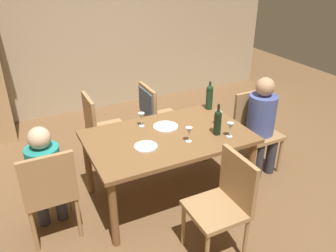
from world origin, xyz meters
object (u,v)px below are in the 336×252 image
object	(u,v)px
wine_bottle_tall_green	(209,96)
chair_far_right	(154,111)
handbag	(137,149)
chair_far_left	(100,126)
person_man_bearded	(46,173)
wine_glass_near_right	(189,132)
wine_glass_far	(219,116)
dining_table	(168,142)
chair_near	(225,200)
wine_glass_near_left	(141,117)
wine_bottle_dark_red	(218,122)
dinner_plate_guest_left	(146,147)
person_woman_host	(262,119)
chair_right_end	(255,126)
dinner_plate_host	(166,127)
wine_glass_centre	(230,127)
chair_left_end	(50,189)

from	to	relation	value
wine_bottle_tall_green	chair_far_right	bearing A→B (deg)	132.47
handbag	chair_far_left	bearing A→B (deg)	180.00
person_man_bearded	wine_glass_near_right	xyz separation A→B (m)	(1.30, -0.23, 0.21)
chair_far_left	wine_glass_far	distance (m)	1.40
person_man_bearded	wine_glass_near_right	bearing A→B (deg)	-9.92
dining_table	chair_far_right	xyz separation A→B (m)	(0.24, 0.88, -0.05)
chair_near	wine_glass_near_left	xyz separation A→B (m)	(-0.24, 1.18, 0.31)
wine_bottle_dark_red	dinner_plate_guest_left	size ratio (longest dim) A/B	1.46
chair_far_right	person_man_bearded	bearing A→B (deg)	-58.97
dining_table	person_woman_host	xyz separation A→B (m)	(1.18, -0.03, 0.01)
wine_bottle_tall_green	wine_glass_near_left	bearing A→B (deg)	-175.71
dinner_plate_guest_left	dining_table	bearing A→B (deg)	22.66
dining_table	chair_far_right	world-z (taller)	chair_far_right
dining_table	dinner_plate_guest_left	distance (m)	0.33
chair_far_right	chair_near	bearing A→B (deg)	-4.85
chair_right_end	wine_glass_near_right	xyz separation A→B (m)	(-1.06, -0.29, 0.31)
person_man_bearded	wine_bottle_tall_green	world-z (taller)	person_man_bearded
chair_near	dinner_plate_host	xyz separation A→B (m)	(-0.03, 1.04, 0.21)
chair_far_left	handbag	distance (m)	0.61
chair_far_left	wine_bottle_dark_red	xyz separation A→B (m)	(0.89, -1.07, 0.34)
chair_near	wine_glass_centre	distance (m)	0.79
wine_bottle_dark_red	wine_glass_centre	size ratio (longest dim) A/B	2.15
chair_right_end	wine_glass_centre	distance (m)	0.82
dining_table	wine_bottle_tall_green	xyz separation A→B (m)	(0.71, 0.36, 0.24)
chair_far_left	person_woman_host	bearing A→B (deg)	60.96
wine_bottle_dark_red	dinner_plate_guest_left	world-z (taller)	wine_bottle_dark_red
chair_near	person_man_bearded	size ratio (longest dim) A/B	0.85
dinner_plate_host	person_man_bearded	bearing A→B (deg)	-173.60
person_man_bearded	handbag	distance (m)	1.54
chair_near	chair_far_left	distance (m)	1.83
wine_glass_near_right	dinner_plate_host	xyz separation A→B (m)	(-0.07, 0.37, -0.10)
chair_near	wine_glass_centre	xyz separation A→B (m)	(0.44, 0.58, 0.31)
chair_far_left	person_man_bearded	bearing A→B (deg)	-40.70
wine_glass_centre	wine_glass_near_right	bearing A→B (deg)	167.09
wine_glass_near_left	chair_left_end	bearing A→B (deg)	-159.32
handbag	dining_table	bearing A→B (deg)	-89.36
wine_glass_far	dinner_plate_guest_left	xyz separation A→B (m)	(-0.86, -0.09, -0.10)
chair_far_left	wine_glass_near_left	distance (m)	0.72
chair_right_end	wine_glass_near_right	world-z (taller)	chair_right_end
wine_bottle_tall_green	wine_glass_near_right	world-z (taller)	wine_bottle_tall_green
chair_right_end	person_man_bearded	xyz separation A→B (m)	(-2.36, -0.06, 0.10)
chair_left_end	person_woman_host	xyz separation A→B (m)	(2.36, 0.06, 0.13)
wine_glass_centre	dinner_plate_host	bearing A→B (deg)	135.85
wine_bottle_tall_green	wine_glass_near_left	distance (m)	0.87
person_man_bearded	wine_glass_centre	distance (m)	1.75
chair_left_end	dinner_plate_guest_left	bearing A→B (deg)	-2.17
wine_glass_near_right	wine_glass_far	world-z (taller)	same
person_woman_host	wine_glass_far	world-z (taller)	person_woman_host
dining_table	chair_right_end	distance (m)	1.19
chair_far_left	wine_glass_far	bearing A→B (deg)	48.28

